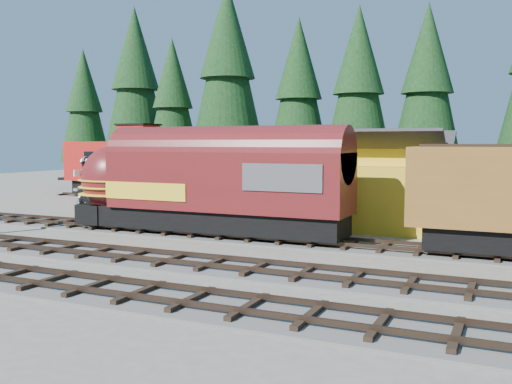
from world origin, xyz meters
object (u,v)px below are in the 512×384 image
at_px(depot, 330,172).
at_px(caboose, 129,165).
at_px(locomotive, 198,187).
at_px(pickup_truck_b, 120,200).
at_px(pickup_truck_a, 120,202).

relative_size(depot, caboose, 1.18).
bearing_deg(depot, caboose, 158.96).
bearing_deg(depot, locomotive, -126.02).
bearing_deg(locomotive, pickup_truck_b, 148.66).
bearing_deg(locomotive, pickup_truck_a, 151.65).
bearing_deg(pickup_truck_b, locomotive, -125.28).
height_order(locomotive, caboose, caboose).
bearing_deg(pickup_truck_a, pickup_truck_b, 61.14).
distance_m(caboose, pickup_truck_b, 10.38).
bearing_deg(pickup_truck_a, depot, -56.94).
distance_m(depot, pickup_truck_b, 14.00).
relative_size(locomotive, pickup_truck_b, 2.55).
xyz_separation_m(locomotive, caboose, (-14.77, 14.00, 0.38)).
distance_m(locomotive, pickup_truck_b, 10.75).
distance_m(pickup_truck_a, pickup_truck_b, 1.33).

